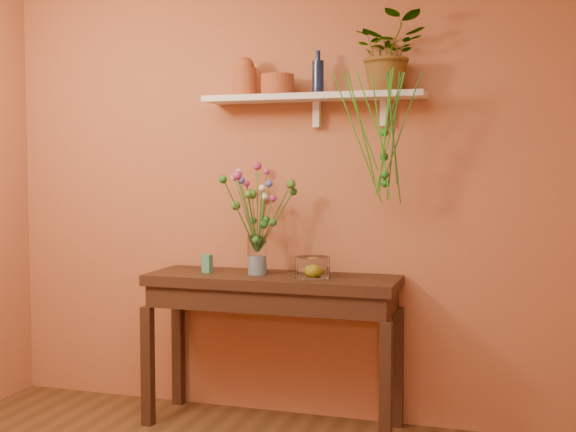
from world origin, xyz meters
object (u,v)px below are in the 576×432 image
Objects in this scene: glass_vase at (257,258)px; bouquet at (257,198)px; spider_plant at (389,53)px; glass_bowl at (312,268)px; sideboard at (272,297)px; blue_bottle at (318,76)px; terracotta_jug at (245,77)px.

glass_vase is 0.44× the size of bouquet.
spider_plant is at bearing 8.83° from bouquet.
spider_plant is at bearing 9.36° from glass_vase.
spider_plant reaches higher than glass_bowl.
blue_bottle is at bearing 28.79° from sideboard.
terracotta_jug is 1.07m from glass_vase.
bouquet reaches higher than glass_bowl.
spider_plant is at bearing 22.04° from glass_bowl.
glass_bowl is (0.35, -0.04, -0.04)m from glass_vase.
terracotta_jug is at bearing 162.69° from glass_bowl.
bouquet is (-0.10, 0.01, 0.57)m from sideboard.
sideboard is at bearing -168.89° from spider_plant.
spider_plant is 2.16× the size of glass_bowl.
glass_vase is 1.16× the size of glass_bowl.
terracotta_jug is 0.99× the size of glass_vase.
blue_bottle reaches higher than glass_bowl.
glass_bowl is at bearing -7.39° from bouquet.
spider_plant is at bearing 1.32° from terracotta_jug.
sideboard is at bearing 172.38° from glass_bowl.
terracotta_jug is 0.53× the size of spider_plant.
blue_bottle is (0.44, 0.02, -0.01)m from terracotta_jug.
glass_vase is (-0.09, 0.01, 0.23)m from sideboard.
terracotta_jug is 1.15× the size of glass_bowl.
glass_bowl is at bearing -7.62° from sideboard.
blue_bottle is at bearing 179.64° from spider_plant.
bouquet is 2.65× the size of glass_bowl.
bouquet is (-0.33, -0.12, -0.70)m from blue_bottle.
blue_bottle reaches higher than terracotta_jug.
glass_bowl is (-0.40, -0.16, -1.21)m from spider_plant.
sideboard is 3.40× the size of spider_plant.
glass_vase is at bearing 173.61° from glass_bowl.
sideboard is 6.35× the size of glass_vase.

